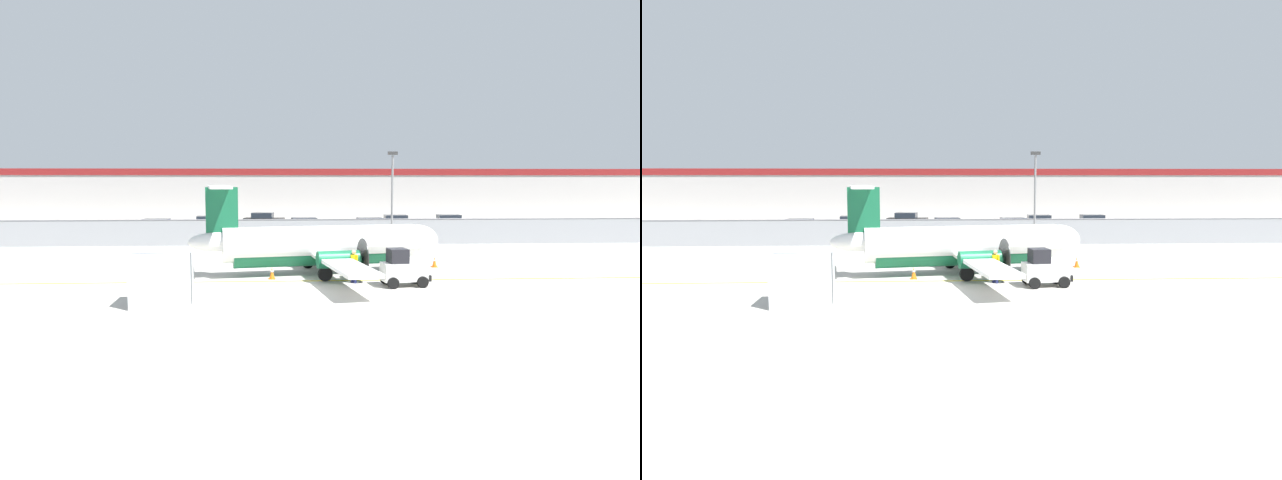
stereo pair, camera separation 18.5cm
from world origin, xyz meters
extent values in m
plane|color=#BCB7AD|center=(0.00, 0.00, 0.00)|extent=(140.00, 140.00, 0.00)
cube|color=yellow|center=(0.00, 2.00, 0.00)|extent=(84.00, 0.20, 0.01)
cube|color=gray|center=(0.00, 18.00, 1.00)|extent=(98.00, 0.04, 2.00)
cylinder|color=slate|center=(0.00, 18.00, 2.05)|extent=(98.00, 0.10, 0.10)
cube|color=#38383A|center=(0.00, 29.50, 0.06)|extent=(98.00, 17.00, 0.12)
cube|color=#BCB7B2|center=(0.00, 48.00, 3.25)|extent=(91.00, 8.00, 6.50)
cube|color=maroon|center=(0.00, 44.00, 6.10)|extent=(91.00, 0.20, 0.80)
cylinder|color=white|center=(-0.13, 4.11, 1.75)|extent=(10.96, 3.72, 1.90)
ellipsoid|color=white|center=(5.46, 5.08, 1.75)|extent=(2.76, 2.20, 1.80)
ellipsoid|color=white|center=(-5.72, 3.14, 1.95)|extent=(3.18, 1.55, 1.05)
cylinder|color=#145938|center=(-0.13, 4.11, 1.23)|extent=(9.80, 3.12, 1.48)
cube|color=white|center=(-0.04, 4.13, 1.18)|extent=(4.32, 16.04, 0.18)
cylinder|color=#145938|center=(-0.28, 6.73, 1.18)|extent=(2.32, 1.26, 0.90)
cone|color=black|center=(0.85, 6.92, 1.18)|extent=(0.52, 0.51, 0.44)
cylinder|color=#262626|center=(1.00, 6.95, 1.18)|extent=(0.40, 2.08, 2.10)
cylinder|color=#145938|center=(0.61, 1.60, 1.18)|extent=(2.32, 1.26, 0.90)
cone|color=black|center=(1.74, 1.80, 1.18)|extent=(0.52, 0.51, 0.44)
cylinder|color=#262626|center=(1.89, 1.83, 1.18)|extent=(0.40, 2.08, 2.10)
cube|color=#145938|center=(-5.45, 3.19, 3.30)|extent=(1.71, 0.47, 3.10)
cube|color=white|center=(-5.59, 3.16, 4.85)|extent=(1.91, 4.92, 0.14)
cylinder|color=#59595B|center=(3.62, 4.76, 0.79)|extent=(0.16, 0.16, 0.97)
cylinder|color=black|center=(3.62, 4.76, 0.30)|extent=(0.63, 0.32, 0.60)
cylinder|color=#59595B|center=(-0.81, 6.24, 0.83)|extent=(0.16, 0.16, 0.90)
cylinder|color=black|center=(-0.81, 6.24, 0.38)|extent=(0.79, 0.35, 0.76)
cylinder|color=#59595B|center=(-0.05, 1.88, 0.83)|extent=(0.16, 0.16, 0.90)
cylinder|color=black|center=(-0.05, 1.88, 0.38)|extent=(0.79, 0.35, 0.76)
cube|color=silver|center=(3.75, 0.31, 0.73)|extent=(2.33, 1.38, 0.90)
cube|color=black|center=(3.41, 0.26, 1.53)|extent=(1.02, 1.11, 0.70)
cube|color=black|center=(4.89, 0.46, 0.43)|extent=(0.30, 1.11, 0.30)
cylinder|color=black|center=(4.42, 1.00, 0.28)|extent=(0.58, 0.25, 0.56)
cylinder|color=black|center=(4.58, -0.19, 0.28)|extent=(0.58, 0.25, 0.56)
cylinder|color=black|center=(2.93, 0.80, 0.28)|extent=(0.58, 0.25, 0.56)
cylinder|color=black|center=(3.09, -0.39, 0.28)|extent=(0.58, 0.25, 0.56)
cylinder|color=#191E4C|center=(1.31, 1.37, 0.42)|extent=(0.22, 0.22, 0.85)
cylinder|color=#191E4C|center=(1.43, 1.22, 0.42)|extent=(0.22, 0.22, 0.85)
cylinder|color=yellow|center=(1.37, 1.30, 1.15)|extent=(0.48, 0.48, 0.60)
cylinder|color=yellow|center=(1.23, 1.47, 1.18)|extent=(0.14, 0.14, 0.55)
cylinder|color=yellow|center=(1.51, 1.13, 1.18)|extent=(0.14, 0.14, 0.55)
sphere|color=tan|center=(1.37, 1.30, 1.59)|extent=(0.22, 0.22, 0.22)
cube|color=#B7BCC1|center=(-7.26, -3.30, 1.10)|extent=(2.50, 2.12, 2.20)
cube|color=#333338|center=(-7.26, -3.30, 1.10)|extent=(2.44, 0.20, 2.20)
cube|color=orange|center=(6.81, 6.18, 0.02)|extent=(0.36, 0.36, 0.04)
cone|color=orange|center=(6.81, 6.18, 0.34)|extent=(0.28, 0.28, 0.60)
cylinder|color=white|center=(6.81, 6.18, 0.42)|extent=(0.17, 0.17, 0.08)
cube|color=orange|center=(-2.82, 2.66, 0.02)|extent=(0.36, 0.36, 0.04)
cone|color=orange|center=(-2.82, 2.66, 0.34)|extent=(0.28, 0.28, 0.60)
cylinder|color=white|center=(-2.82, 2.66, 0.42)|extent=(0.17, 0.17, 0.08)
cube|color=navy|center=(-13.57, 24.40, 0.74)|extent=(4.32, 2.04, 0.80)
cube|color=#262D38|center=(-13.72, 24.41, 1.42)|extent=(2.32, 1.73, 0.56)
cylinder|color=black|center=(-12.10, 25.18, 0.42)|extent=(0.61, 0.25, 0.60)
cylinder|color=black|center=(-12.25, 23.39, 0.42)|extent=(0.61, 0.25, 0.60)
cylinder|color=black|center=(-14.89, 25.41, 0.42)|extent=(0.61, 0.25, 0.60)
cylinder|color=black|center=(-15.04, 23.61, 0.42)|extent=(0.61, 0.25, 0.60)
cube|color=#19662D|center=(-9.45, 28.23, 0.74)|extent=(4.31, 2.01, 0.80)
cube|color=#262D38|center=(-9.60, 28.22, 1.42)|extent=(2.31, 1.72, 0.56)
cylinder|color=black|center=(-8.12, 29.23, 0.42)|extent=(0.61, 0.24, 0.60)
cylinder|color=black|center=(-7.99, 27.43, 0.42)|extent=(0.61, 0.24, 0.60)
cylinder|color=black|center=(-10.91, 29.02, 0.42)|extent=(0.61, 0.24, 0.60)
cylinder|color=black|center=(-10.78, 27.23, 0.42)|extent=(0.61, 0.24, 0.60)
cube|color=black|center=(-4.46, 33.30, 0.74)|extent=(4.39, 2.26, 0.80)
cube|color=#262D38|center=(-4.61, 33.32, 1.42)|extent=(2.39, 1.85, 0.56)
cylinder|color=black|center=(-2.95, 34.00, 0.42)|extent=(0.62, 0.28, 0.60)
cylinder|color=black|center=(-3.20, 32.22, 0.42)|extent=(0.62, 0.28, 0.60)
cylinder|color=black|center=(-5.73, 34.39, 0.42)|extent=(0.62, 0.28, 0.60)
cylinder|color=black|center=(-5.97, 32.60, 0.42)|extent=(0.62, 0.28, 0.60)
cube|color=slate|center=(-0.60, 25.20, 0.74)|extent=(4.36, 2.16, 0.80)
cube|color=#262D38|center=(-0.45, 25.21, 1.42)|extent=(2.36, 1.80, 0.56)
cylinder|color=black|center=(-1.89, 24.14, 0.42)|extent=(0.62, 0.27, 0.60)
cylinder|color=black|center=(-2.10, 25.93, 0.42)|extent=(0.62, 0.27, 0.60)
cylinder|color=black|center=(0.89, 24.46, 0.42)|extent=(0.62, 0.27, 0.60)
cylinder|color=black|center=(0.69, 26.25, 0.42)|extent=(0.62, 0.27, 0.60)
cube|color=gray|center=(5.76, 24.86, 0.74)|extent=(4.39, 2.24, 0.80)
cube|color=#262D38|center=(5.62, 24.84, 1.42)|extent=(2.39, 1.84, 0.56)
cylinder|color=black|center=(7.03, 25.94, 0.42)|extent=(0.62, 0.28, 0.60)
cylinder|color=black|center=(7.27, 24.16, 0.42)|extent=(0.62, 0.28, 0.60)
cylinder|color=black|center=(4.26, 25.57, 0.42)|extent=(0.62, 0.28, 0.60)
cylinder|color=black|center=(4.50, 23.79, 0.42)|extent=(0.62, 0.28, 0.60)
cube|color=slate|center=(8.59, 28.71, 0.74)|extent=(4.23, 1.79, 0.80)
cube|color=#262D38|center=(8.74, 28.71, 1.42)|extent=(2.23, 1.60, 0.56)
cylinder|color=black|center=(7.18, 27.84, 0.42)|extent=(0.60, 0.21, 0.60)
cylinder|color=black|center=(7.21, 29.64, 0.42)|extent=(0.60, 0.21, 0.60)
cylinder|color=black|center=(9.98, 27.78, 0.42)|extent=(0.60, 0.21, 0.60)
cylinder|color=black|center=(10.01, 29.58, 0.42)|extent=(0.60, 0.21, 0.60)
cube|color=silver|center=(14.26, 28.78, 0.74)|extent=(4.22, 1.74, 0.80)
cube|color=#262D38|center=(14.11, 28.79, 1.42)|extent=(2.22, 1.58, 0.56)
cylinder|color=black|center=(15.67, 29.67, 0.42)|extent=(0.60, 0.21, 0.60)
cylinder|color=black|center=(15.65, 27.87, 0.42)|extent=(0.60, 0.21, 0.60)
cylinder|color=black|center=(12.87, 29.70, 0.42)|extent=(0.60, 0.21, 0.60)
cylinder|color=black|center=(12.85, 27.90, 0.42)|extent=(0.60, 0.21, 0.60)
cylinder|color=slate|center=(5.80, 14.86, 3.50)|extent=(0.16, 0.16, 7.00)
cube|color=#333333|center=(5.80, 14.86, 7.15)|extent=(0.70, 0.30, 0.24)
camera|label=1|loc=(-1.98, -27.18, 5.31)|focal=32.00mm
camera|label=2|loc=(-1.80, -27.19, 5.31)|focal=32.00mm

